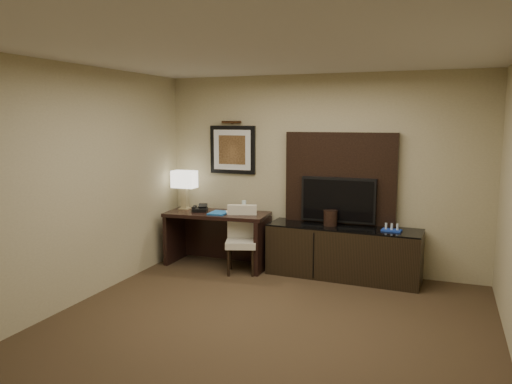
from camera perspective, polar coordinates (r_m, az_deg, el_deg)
The scene contains 19 objects.
floor at distance 4.98m, azimuth -0.12°, elevation -16.56°, with size 4.50×5.00×0.01m, color #372819.
ceiling at distance 4.56m, azimuth -0.13°, elevation 16.00°, with size 4.50×5.00×0.01m, color silver.
wall_back at distance 6.95m, azimuth 7.29°, elevation 2.12°, with size 4.50×0.01×2.70m, color tan.
wall_front at distance 2.48m, azimuth -21.69°, elevation -9.66°, with size 4.50×0.01×2.70m, color tan.
wall_left at distance 5.77m, azimuth -21.46°, elevation 0.36°, with size 0.01×5.00×2.70m, color tan.
desk at distance 7.20m, azimuth -4.42°, elevation -5.39°, with size 1.45×0.62×0.78m, color black.
credenza at distance 6.76m, azimuth 9.92°, elevation -6.78°, with size 2.00×0.56×0.69m, color black.
tv_wall_panel at distance 6.84m, azimuth 9.60°, elevation 1.30°, with size 1.50×0.12×1.30m, color black.
tv at distance 6.78m, azimuth 9.38°, elevation -0.90°, with size 1.00×0.08×0.60m, color black.
artwork at distance 7.32m, azimuth -2.68°, elevation 4.84°, with size 0.70×0.04×0.70m, color black.
picture_light at distance 7.27m, azimuth -2.82°, elevation 7.97°, with size 0.04×0.04×0.30m, color #442815.
desk_chair at distance 6.83m, azimuth -1.70°, elevation -5.80°, with size 0.41×0.47×0.85m, color beige, non-canonical shape.
table_lamp at distance 7.39m, azimuth -8.17°, elevation 0.40°, with size 0.38×0.22×0.61m, color tan, non-canonical shape.
desk_phone at distance 7.21m, azimuth -6.42°, elevation -1.81°, with size 0.22×0.19×0.11m, color black, non-canonical shape.
blue_folder at distance 7.04m, azimuth -4.26°, elevation -2.39°, with size 0.24×0.31×0.02m, color #1859A0.
book at distance 7.02m, azimuth -3.43°, elevation -1.55°, with size 0.17×0.02×0.23m, color #9F957D.
water_bottle at distance 7.01m, azimuth -1.37°, elevation -1.73°, with size 0.06×0.06×0.18m, color white.
ice_bucket at distance 6.71m, azimuth 8.50°, elevation -2.94°, with size 0.18×0.18×0.21m, color black.
minibar_tray at distance 6.54m, azimuth 15.25°, elevation -3.96°, with size 0.24×0.15×0.09m, color #1A3BAB, non-canonical shape.
Camera 1 is at (1.62, -4.22, 2.09)m, focal length 35.00 mm.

